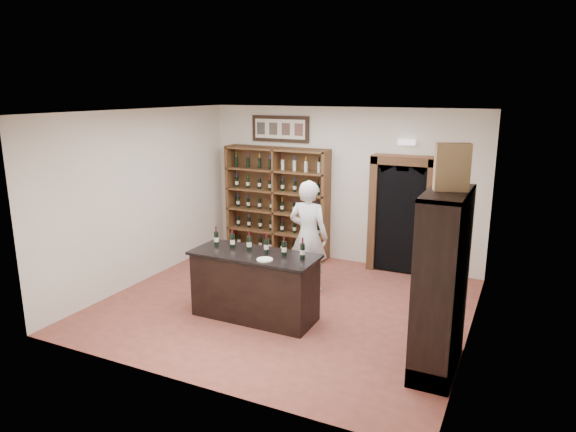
% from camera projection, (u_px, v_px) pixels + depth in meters
% --- Properties ---
extents(floor, '(5.50, 5.50, 0.00)m').
position_uv_depth(floor, '(285.00, 305.00, 8.12)').
color(floor, '#9B4D3E').
rests_on(floor, ground).
extents(ceiling, '(5.50, 5.50, 0.00)m').
position_uv_depth(ceiling, '(285.00, 112.00, 7.41)').
color(ceiling, white).
rests_on(ceiling, wall_back).
extents(wall_back, '(5.50, 0.04, 3.00)m').
position_uv_depth(wall_back, '(341.00, 186.00, 9.95)').
color(wall_back, silver).
rests_on(wall_back, ground).
extents(wall_left, '(0.04, 5.00, 3.00)m').
position_uv_depth(wall_left, '(143.00, 197.00, 8.92)').
color(wall_left, silver).
rests_on(wall_left, ground).
extents(wall_right, '(0.04, 5.00, 3.00)m').
position_uv_depth(wall_right, '(476.00, 234.00, 6.61)').
color(wall_right, silver).
rests_on(wall_right, ground).
extents(wine_shelf, '(2.20, 0.38, 2.20)m').
position_uv_depth(wine_shelf, '(277.00, 201.00, 10.45)').
color(wine_shelf, brown).
rests_on(wine_shelf, ground).
extents(framed_picture, '(1.25, 0.04, 0.52)m').
position_uv_depth(framed_picture, '(280.00, 129.00, 10.22)').
color(framed_picture, black).
rests_on(framed_picture, wall_back).
extents(arched_doorway, '(1.17, 0.35, 2.17)m').
position_uv_depth(arched_doorway, '(402.00, 212.00, 9.37)').
color(arched_doorway, black).
rests_on(arched_doorway, ground).
extents(emergency_light, '(0.30, 0.10, 0.10)m').
position_uv_depth(emergency_light, '(407.00, 142.00, 9.14)').
color(emergency_light, white).
rests_on(emergency_light, wall_back).
extents(tasting_counter, '(1.88, 0.78, 1.00)m').
position_uv_depth(tasting_counter, '(255.00, 286.00, 7.56)').
color(tasting_counter, black).
rests_on(tasting_counter, ground).
extents(counter_bottle_0, '(0.07, 0.07, 0.30)m').
position_uv_depth(counter_bottle_0, '(216.00, 238.00, 7.81)').
color(counter_bottle_0, black).
rests_on(counter_bottle_0, tasting_counter).
extents(counter_bottle_1, '(0.07, 0.07, 0.30)m').
position_uv_depth(counter_bottle_1, '(232.00, 241.00, 7.69)').
color(counter_bottle_1, black).
rests_on(counter_bottle_1, tasting_counter).
extents(counter_bottle_2, '(0.07, 0.07, 0.30)m').
position_uv_depth(counter_bottle_2, '(249.00, 243.00, 7.57)').
color(counter_bottle_2, black).
rests_on(counter_bottle_2, tasting_counter).
extents(counter_bottle_3, '(0.07, 0.07, 0.30)m').
position_uv_depth(counter_bottle_3, '(266.00, 246.00, 7.45)').
color(counter_bottle_3, black).
rests_on(counter_bottle_3, tasting_counter).
extents(counter_bottle_4, '(0.07, 0.07, 0.30)m').
position_uv_depth(counter_bottle_4, '(284.00, 248.00, 7.33)').
color(counter_bottle_4, black).
rests_on(counter_bottle_4, tasting_counter).
extents(counter_bottle_5, '(0.07, 0.07, 0.30)m').
position_uv_depth(counter_bottle_5, '(303.00, 251.00, 7.21)').
color(counter_bottle_5, black).
rests_on(counter_bottle_5, tasting_counter).
extents(side_cabinet, '(0.48, 1.20, 2.20)m').
position_uv_depth(side_cabinet, '(442.00, 311.00, 6.10)').
color(side_cabinet, black).
rests_on(side_cabinet, ground).
extents(shopkeeper, '(0.70, 0.47, 1.89)m').
position_uv_depth(shopkeeper, '(308.00, 236.00, 8.52)').
color(shopkeeper, silver).
rests_on(shopkeeper, ground).
extents(plate, '(0.23, 0.23, 0.02)m').
position_uv_depth(plate, '(265.00, 260.00, 7.14)').
color(plate, silver).
rests_on(plate, tasting_counter).
extents(wine_crate, '(0.41, 0.27, 0.54)m').
position_uv_depth(wine_crate, '(452.00, 167.00, 5.72)').
color(wine_crate, tan).
rests_on(wine_crate, side_cabinet).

